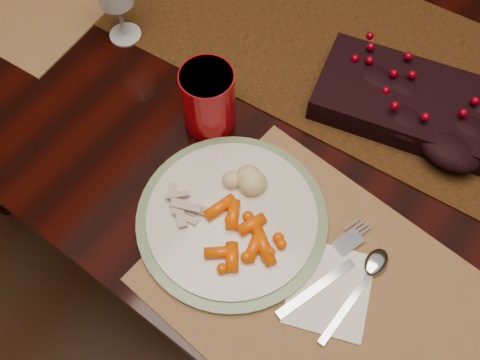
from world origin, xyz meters
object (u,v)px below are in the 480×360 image
Objects in this scene: turkey_shreds at (180,208)px; wine_glass at (116,1)px; dinner_plate at (232,218)px; napkin at (329,289)px; centerpiece at (413,100)px; mashed_potatoes at (241,181)px; placemat_main at (326,296)px; baby_carrots at (229,240)px; dining_table at (318,193)px; red_cup at (208,100)px.

wine_glass is (-0.32, 0.22, 0.06)m from turkey_shreds.
wine_glass reaches higher than dinner_plate.
centerpiece is at bearing 78.71° from napkin.
mashed_potatoes is at bearing 59.76° from turkey_shreds.
placemat_main is (0.06, -0.36, -0.03)m from centerpiece.
placemat_main is 0.61m from wine_glass.
dinner_plate is (-0.18, 0.01, 0.01)m from placemat_main.
dinner_plate is 0.18m from napkin.
mashed_potatoes reaches higher than baby_carrots.
placemat_main is at bearing -3.85° from dinner_plate.
napkin reaches higher than placemat_main.
napkin is 0.60m from wine_glass.
placemat_main is 0.01m from napkin.
dining_table is 0.42m from centerpiece.
turkey_shreds is at bearing 167.42° from napkin.
placemat_main is 0.16m from baby_carrots.
centerpiece is 2.39× the size of napkin.
baby_carrots is 0.09m from mashed_potatoes.
mashed_potatoes reaches higher than napkin.
centerpiece is at bearing 40.16° from red_cup.
baby_carrots is at bearing 1.88° from turkey_shreds.
red_cup is at bearing 147.67° from mashed_potatoes.
wine_glass is at bearing 140.87° from napkin.
baby_carrots reaches higher than turkey_shreds.
wine_glass is at bearing 145.30° from turkey_shreds.
placemat_main is at bearing -23.12° from red_cup.
mashed_potatoes is 0.15m from red_cup.
dining_table is at bearing 86.67° from dinner_plate.
wine_glass is at bearing -163.02° from dining_table.
dining_table is 14.94× the size of baby_carrots.
red_cup is at bearing -131.22° from dining_table.
baby_carrots is (-0.16, -0.02, 0.03)m from placemat_main.
baby_carrots is at bearing -58.17° from dinner_plate.
centerpiece is 0.43m from turkey_shreds.
mashed_potatoes is at bearing -32.33° from red_cup.
dinner_plate is at bearing -25.16° from wine_glass.
mashed_potatoes is at bearing -114.75° from centerpiece.
centerpiece is 0.54m from wine_glass.
turkey_shreds is (-0.05, -0.09, -0.01)m from mashed_potatoes.
wine_glass is at bearing 166.86° from red_cup.
centerpiece reaches higher than turkey_shreds.
turkey_shreds is at bearing -104.11° from dining_table.
turkey_shreds is 0.18m from red_cup.
mashed_potatoes is 1.09× the size of turkey_shreds.
red_cup is at bearing -13.14° from wine_glass.
dinner_plate is at bearing -93.33° from dining_table.
baby_carrots is (-0.10, -0.38, -0.00)m from centerpiece.
wine_glass is (-0.51, -0.16, 0.05)m from centerpiece.
centerpiece reaches higher than baby_carrots.
baby_carrots is 0.16m from napkin.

